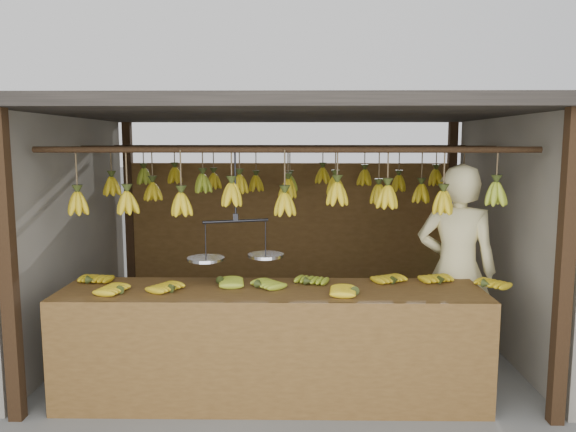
{
  "coord_description": "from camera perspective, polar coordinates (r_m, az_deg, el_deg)",
  "views": [
    {
      "loc": [
        0.08,
        -5.44,
        2.06
      ],
      "look_at": [
        0.0,
        0.3,
        1.3
      ],
      "focal_mm": 35.0,
      "sensor_mm": 36.0,
      "label": 1
    }
  ],
  "objects": [
    {
      "name": "ground",
      "position": [
        5.82,
        -0.04,
        -13.2
      ],
      "size": [
        80.0,
        80.0,
        0.0
      ],
      "primitive_type": "plane",
      "color": "#5B5B57"
    },
    {
      "name": "stall",
      "position": [
        5.77,
        0.0,
        6.66
      ],
      "size": [
        4.3,
        3.3,
        2.4
      ],
      "color": "black",
      "rests_on": "ground"
    },
    {
      "name": "counter",
      "position": [
        4.43,
        -1.64,
        -10.23
      ],
      "size": [
        3.54,
        0.77,
        0.96
      ],
      "color": "brown",
      "rests_on": "ground"
    },
    {
      "name": "hanging_bananas",
      "position": [
        5.46,
        -0.08,
        2.89
      ],
      "size": [
        3.56,
        2.24,
        0.4
      ],
      "color": "gold",
      "rests_on": "ground"
    },
    {
      "name": "balance_scale",
      "position": [
        4.55,
        -5.29,
        -3.67
      ],
      "size": [
        0.75,
        0.43,
        0.88
      ],
      "color": "black",
      "rests_on": "ground"
    },
    {
      "name": "vendor",
      "position": [
        5.16,
        16.72,
        -5.34
      ],
      "size": [
        0.78,
        0.62,
        1.88
      ],
      "primitive_type": "imported",
      "rotation": [
        0.0,
        0.0,
        2.86
      ],
      "color": "beige",
      "rests_on": "ground"
    },
    {
      "name": "bag_bundles",
      "position": [
        7.12,
        15.95,
        -1.21
      ],
      "size": [
        0.08,
        0.26,
        1.24
      ],
      "color": "#1426BF",
      "rests_on": "ground"
    }
  ]
}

